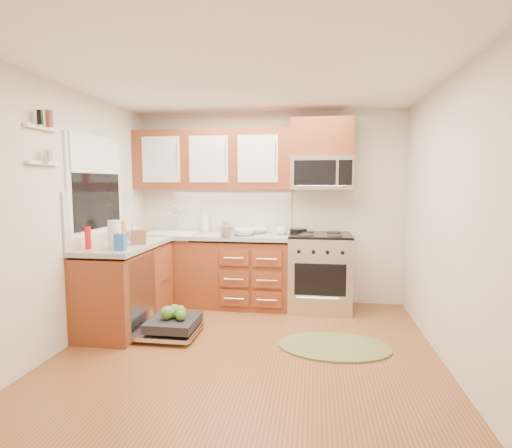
% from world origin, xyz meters
% --- Properties ---
extents(floor, '(3.50, 3.50, 0.00)m').
position_xyz_m(floor, '(0.00, 0.00, 0.00)').
color(floor, brown).
rests_on(floor, ground).
extents(ceiling, '(3.50, 3.50, 0.00)m').
position_xyz_m(ceiling, '(0.00, 0.00, 2.50)').
color(ceiling, white).
rests_on(ceiling, ground).
extents(wall_back, '(3.50, 0.04, 2.50)m').
position_xyz_m(wall_back, '(0.00, 1.75, 1.25)').
color(wall_back, beige).
rests_on(wall_back, ground).
extents(wall_front, '(3.50, 0.04, 2.50)m').
position_xyz_m(wall_front, '(0.00, -1.75, 1.25)').
color(wall_front, beige).
rests_on(wall_front, ground).
extents(wall_left, '(0.04, 3.50, 2.50)m').
position_xyz_m(wall_left, '(-1.75, 0.00, 1.25)').
color(wall_left, beige).
rests_on(wall_left, ground).
extents(wall_right, '(0.04, 3.50, 2.50)m').
position_xyz_m(wall_right, '(1.75, 0.00, 1.25)').
color(wall_right, beige).
rests_on(wall_right, ground).
extents(base_cabinet_back, '(2.05, 0.60, 0.85)m').
position_xyz_m(base_cabinet_back, '(-0.73, 1.45, 0.42)').
color(base_cabinet_back, '#5F2A15').
rests_on(base_cabinet_back, ground).
extents(base_cabinet_left, '(0.60, 1.25, 0.85)m').
position_xyz_m(base_cabinet_left, '(-1.45, 0.52, 0.42)').
color(base_cabinet_left, '#5F2A15').
rests_on(base_cabinet_left, ground).
extents(countertop_back, '(2.07, 0.64, 0.05)m').
position_xyz_m(countertop_back, '(-0.72, 1.44, 0.90)').
color(countertop_back, '#A59F96').
rests_on(countertop_back, base_cabinet_back).
extents(countertop_left, '(0.64, 1.27, 0.05)m').
position_xyz_m(countertop_left, '(-1.44, 0.53, 0.90)').
color(countertop_left, '#A59F96').
rests_on(countertop_left, base_cabinet_left).
extents(backsplash_back, '(2.05, 0.02, 0.57)m').
position_xyz_m(backsplash_back, '(-0.73, 1.74, 1.21)').
color(backsplash_back, beige).
rests_on(backsplash_back, ground).
extents(backsplash_left, '(0.02, 1.25, 0.57)m').
position_xyz_m(backsplash_left, '(-1.74, 0.52, 1.21)').
color(backsplash_left, beige).
rests_on(backsplash_left, ground).
extents(upper_cabinets, '(2.05, 0.35, 0.75)m').
position_xyz_m(upper_cabinets, '(-0.73, 1.57, 1.88)').
color(upper_cabinets, '#5F2A15').
rests_on(upper_cabinets, ground).
extents(cabinet_over_mw, '(0.76, 0.35, 0.47)m').
position_xyz_m(cabinet_over_mw, '(0.68, 1.57, 2.13)').
color(cabinet_over_mw, '#5F2A15').
rests_on(cabinet_over_mw, ground).
extents(range, '(0.76, 0.64, 0.95)m').
position_xyz_m(range, '(0.68, 1.43, 0.47)').
color(range, silver).
rests_on(range, ground).
extents(microwave, '(0.76, 0.38, 0.40)m').
position_xyz_m(microwave, '(0.68, 1.55, 1.70)').
color(microwave, silver).
rests_on(microwave, ground).
extents(sink, '(0.62, 0.50, 0.26)m').
position_xyz_m(sink, '(-1.25, 1.42, 0.80)').
color(sink, white).
rests_on(sink, ground).
extents(dishwasher, '(0.70, 0.60, 0.20)m').
position_xyz_m(dishwasher, '(-0.86, 0.30, 0.10)').
color(dishwasher, silver).
rests_on(dishwasher, ground).
extents(window, '(0.03, 1.05, 1.05)m').
position_xyz_m(window, '(-1.74, 0.50, 1.55)').
color(window, white).
rests_on(window, ground).
extents(window_blind, '(0.02, 0.96, 0.40)m').
position_xyz_m(window_blind, '(-1.71, 0.50, 1.88)').
color(window_blind, white).
rests_on(window_blind, ground).
extents(shelf_upper, '(0.04, 0.40, 0.03)m').
position_xyz_m(shelf_upper, '(-1.72, -0.35, 2.05)').
color(shelf_upper, white).
rests_on(shelf_upper, ground).
extents(shelf_lower, '(0.04, 0.40, 0.03)m').
position_xyz_m(shelf_lower, '(-1.72, -0.35, 1.75)').
color(shelf_lower, white).
rests_on(shelf_lower, ground).
extents(rug, '(1.26, 1.05, 0.02)m').
position_xyz_m(rug, '(0.81, 0.24, 0.01)').
color(rug, olive).
rests_on(rug, ground).
extents(skillet, '(0.30, 0.30, 0.04)m').
position_xyz_m(skillet, '(0.40, 1.61, 0.97)').
color(skillet, black).
rests_on(skillet, range).
extents(stock_pot, '(0.22, 0.22, 0.13)m').
position_xyz_m(stock_pot, '(-0.45, 1.22, 0.99)').
color(stock_pot, silver).
rests_on(stock_pot, countertop_back).
extents(cutting_board, '(0.28, 0.21, 0.02)m').
position_xyz_m(cutting_board, '(0.18, 1.55, 0.93)').
color(cutting_board, tan).
rests_on(cutting_board, countertop_back).
extents(canister, '(0.13, 0.13, 0.15)m').
position_xyz_m(canister, '(-0.55, 1.59, 1.00)').
color(canister, silver).
rests_on(canister, countertop_back).
extents(paper_towel_roll, '(0.17, 0.17, 0.29)m').
position_xyz_m(paper_towel_roll, '(-1.36, 0.16, 1.07)').
color(paper_towel_roll, white).
rests_on(paper_towel_roll, countertop_left).
extents(mustard_bottle, '(0.08, 0.08, 0.24)m').
position_xyz_m(mustard_bottle, '(-1.52, 0.64, 1.04)').
color(mustard_bottle, gold).
rests_on(mustard_bottle, countertop_left).
extents(red_bottle, '(0.06, 0.06, 0.22)m').
position_xyz_m(red_bottle, '(-1.62, 0.11, 1.04)').
color(red_bottle, red).
rests_on(red_bottle, countertop_left).
extents(wooden_box, '(0.19, 0.17, 0.16)m').
position_xyz_m(wooden_box, '(-1.25, 0.46, 1.00)').
color(wooden_box, brown).
rests_on(wooden_box, countertop_left).
extents(blue_carton, '(0.11, 0.07, 0.17)m').
position_xyz_m(blue_carton, '(-1.25, 0.06, 1.01)').
color(blue_carton, blue).
rests_on(blue_carton, countertop_left).
extents(bowl_a, '(0.35, 0.35, 0.07)m').
position_xyz_m(bowl_a, '(-0.15, 1.57, 0.96)').
color(bowl_a, '#999999').
rests_on(bowl_a, countertop_back).
extents(bowl_b, '(0.30, 0.30, 0.08)m').
position_xyz_m(bowl_b, '(-0.27, 1.31, 0.97)').
color(bowl_b, '#999999').
rests_on(bowl_b, countertop_back).
extents(cup, '(0.14, 0.14, 0.10)m').
position_xyz_m(cup, '(0.20, 1.48, 0.98)').
color(cup, '#999999').
rests_on(cup, countertop_back).
extents(soap_bottle_a, '(0.15, 0.15, 0.29)m').
position_xyz_m(soap_bottle_a, '(-0.84, 1.64, 1.07)').
color(soap_bottle_a, '#999999').
rests_on(soap_bottle_a, countertop_back).
extents(soap_bottle_b, '(0.09, 0.09, 0.18)m').
position_xyz_m(soap_bottle_b, '(-1.62, 0.93, 1.02)').
color(soap_bottle_b, '#999999').
rests_on(soap_bottle_b, countertop_left).
extents(soap_bottle_c, '(0.17, 0.17, 0.19)m').
position_xyz_m(soap_bottle_c, '(-1.47, 0.80, 1.02)').
color(soap_bottle_c, '#999999').
rests_on(soap_bottle_c, countertop_left).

